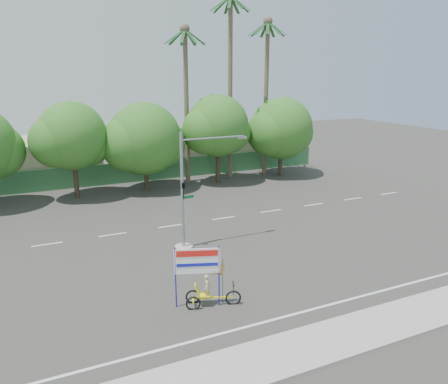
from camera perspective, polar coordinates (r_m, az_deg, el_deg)
name	(u,v)px	position (r m, az deg, el deg)	size (l,w,h in m)	color
ground	(251,266)	(24.36, 3.58, -9.58)	(120.00, 120.00, 0.00)	#33302D
sidewalk_near	(340,337)	(18.91, 14.95, -17.87)	(50.00, 2.40, 0.12)	gray
fence	(147,171)	(43.24, -10.01, 2.77)	(38.00, 0.08, 2.00)	#336B3D
building_left	(33,161)	(46.13, -23.66, 3.76)	(12.00, 8.00, 4.00)	#BFAF97
building_right	(205,149)	(49.77, -2.46, 5.57)	(14.00, 8.00, 3.60)	#BFAF97
tree_left	(72,138)	(37.91, -19.29, 6.63)	(6.66, 5.60, 8.07)	#473828
tree_center	(144,141)	(39.02, -10.40, 6.58)	(7.62, 6.40, 7.85)	#473828
tree_right	(217,128)	(41.19, -0.90, 8.36)	(6.90, 5.80, 8.36)	#473828
tree_far_right	(281,130)	(44.54, 7.45, 8.00)	(7.38, 6.20, 7.94)	#473828
palm_tall	(230,70)	(43.10, 0.82, 15.64)	(3.73, 3.79, 17.45)	#70604C
palm_mid	(266,81)	(44.98, 5.56, 14.20)	(3.73, 3.79, 15.45)	#70604C
palm_short	(186,88)	(41.38, -4.98, 13.38)	(3.73, 3.79, 14.45)	#70604C
traffic_signal	(187,201)	(25.89, -4.79, -1.16)	(4.72, 1.10, 7.00)	gray
trike_billboard	(204,282)	(19.99, -2.64, -11.65)	(2.86, 1.28, 2.95)	black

